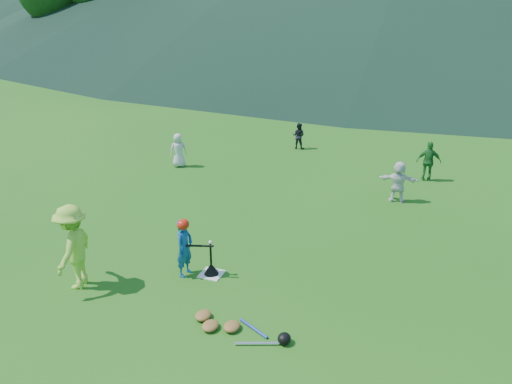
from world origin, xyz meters
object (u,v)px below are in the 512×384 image
fielder_a (178,150)px  batting_tee (211,269)px  fielder_c (429,161)px  adult_coach (73,247)px  fielder_b (299,136)px  fielder_d (398,182)px  batter_child (184,248)px  equipment_pile (232,327)px  home_plate (212,274)px

fielder_a → batting_tee: 7.14m
fielder_c → adult_coach: bearing=46.3°
adult_coach → fielder_b: bearing=159.4°
adult_coach → fielder_d: size_ratio=1.47×
fielder_b → fielder_d: 5.64m
batter_child → fielder_b: size_ratio=1.25×
batter_child → fielder_b: (-0.49, 9.51, -0.12)m
batting_tee → equipment_pile: bearing=-53.3°
fielder_c → equipment_pile: bearing=64.4°
fielder_a → fielder_c: 7.95m
fielder_d → adult_coach: bearing=46.4°
fielder_a → fielder_d: size_ratio=0.97×
fielder_c → equipment_pile: (-2.59, -8.98, -0.55)m
adult_coach → fielder_b: size_ratio=1.76×
fielder_b → batting_tee: bearing=95.4°
fielder_d → batter_child: bearing=52.3°
equipment_pile → home_plate: bearing=126.7°
batter_child → batting_tee: batter_child is taller
fielder_d → fielder_a: bearing=-9.0°
fielder_c → fielder_d: (-0.66, -2.07, -0.03)m
home_plate → batter_child: (-0.49, -0.19, 0.60)m
fielder_a → fielder_c: size_ratio=0.92×
fielder_a → fielder_b: size_ratio=1.16×
home_plate → adult_coach: size_ratio=0.26×
home_plate → fielder_c: fielder_c is taller
batter_child → fielder_a: (-3.58, 6.04, -0.04)m
adult_coach → fielder_a: size_ratio=1.52×
fielder_a → fielder_b: 4.65m
batter_child → fielder_b: 9.53m
batter_child → fielder_a: bearing=36.5°
fielder_d → batting_tee: 6.22m
fielder_a → batting_tee: fielder_a is taller
fielder_c → fielder_d: fielder_c is taller
adult_coach → fielder_d: (5.31, 6.73, -0.27)m
batter_child → fielder_c: fielder_c is taller
fielder_d → equipment_pile: (-1.93, -6.91, -0.51)m
batting_tee → adult_coach: bearing=-149.4°
fielder_b → equipment_pile: (2.11, -10.84, -0.42)m
batting_tee → equipment_pile: batting_tee is taller
fielder_b → equipment_pile: size_ratio=0.54×
home_plate → adult_coach: 2.75m
fielder_d → equipment_pile: bearing=69.1°
fielder_b → batting_tee: 9.38m
equipment_pile → fielder_c: bearing=73.9°
fielder_a → equipment_pile: bearing=91.6°
batter_child → fielder_c: (4.21, 7.65, 0.01)m
fielder_b → fielder_c: fielder_c is taller
fielder_c → equipment_pile: fielder_c is taller
fielder_a → equipment_pile: size_ratio=0.63×
fielder_b → fielder_d: bearing=135.2°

